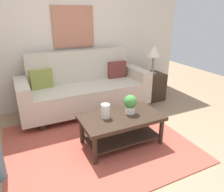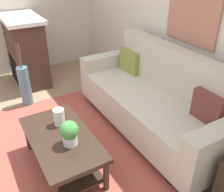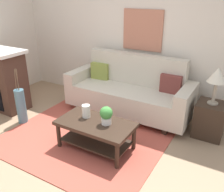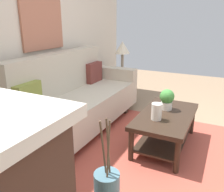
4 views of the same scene
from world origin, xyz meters
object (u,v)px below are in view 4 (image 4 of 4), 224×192
Objects in this scene: throw_pillow_olive at (28,97)px; side_table at (122,86)px; throw_pillow_maroon at (94,72)px; potted_plant_tabletop at (167,99)px; coffee_table at (166,123)px; framed_painting at (43,22)px; tabletop_vase at (157,112)px; couch at (75,101)px; table_lamp at (123,49)px.

throw_pillow_olive is 0.64× the size of side_table.
throw_pillow_maroon reaches higher than potted_plant_tabletop.
throw_pillow_olive is at bearing 180.00° from throw_pillow_maroon.
coffee_table is 2.08m from framed_painting.
throw_pillow_maroon is at bearing 65.62° from coffee_table.
tabletop_vase is 1.92m from framed_painting.
side_table is 0.73× the size of framed_painting.
throw_pillow_maroon is at bearing 57.68° from tabletop_vase.
couch is 0.77m from throw_pillow_olive.
side_table is at bearing -14.84° from throw_pillow_maroon.
potted_plant_tabletop is at bearing -109.44° from throw_pillow_maroon.
framed_painting is (-1.44, 0.53, 1.20)m from side_table.
side_table is at bearing -20.27° from framed_painting.
couch reaches higher than potted_plant_tabletop.
throw_pillow_maroon reaches higher than coffee_table.
couch is 1.27m from coffee_table.
throw_pillow_maroon is 0.47× the size of framed_painting.
throw_pillow_olive is 1.44m from throw_pillow_maroon.
table_lamp is at bearing -2.67° from couch.
tabletop_vase is 0.34× the size of side_table.
coffee_table is (-0.63, -1.38, -0.37)m from throw_pillow_maroon.
tabletop_vase is at bearing -122.32° from throw_pillow_maroon.
throw_pillow_maroon is at bearing 165.16° from table_lamp.
coffee_table is 1.96× the size of side_table.
potted_plant_tabletop is (-0.47, -1.34, -0.11)m from throw_pillow_maroon.
framed_painting is (-0.72, 0.34, 0.80)m from throw_pillow_maroon.
tabletop_vase is 0.36m from potted_plant_tabletop.
coffee_table is (0.09, -1.26, -0.12)m from couch.
tabletop_vase is at bearing 162.60° from coffee_table.
tabletop_vase is (0.60, -1.32, -0.16)m from throw_pillow_olive.
throw_pillow_olive is 1.00× the size of throw_pillow_maroon.
throw_pillow_maroon is 1.90× the size of tabletop_vase.
coffee_table is 1.80m from side_table.
potted_plant_tabletop is at bearing -136.23° from table_lamp.
framed_painting is at bearing 25.41° from throw_pillow_olive.
coffee_table is at bearing -59.70° from throw_pillow_olive.
framed_painting is at bearing 93.01° from coffee_table.
potted_plant_tabletop is 0.47× the size of side_table.
throw_pillow_maroon is 1.43m from potted_plant_tabletop.
table_lamp is (1.35, 1.19, 0.68)m from coffee_table.
framed_painting reaches higher than throw_pillow_olive.
framed_painting is at bearing 85.99° from tabletop_vase.
table_lamp is (1.20, 1.15, 0.42)m from potted_plant_tabletop.
throw_pillow_maroon is at bearing 165.16° from side_table.
throw_pillow_maroon is at bearing 0.00° from throw_pillow_olive.
side_table is (2.16, -0.19, -0.40)m from throw_pillow_olive.
framed_painting is (0.00, 0.47, 1.05)m from couch.
throw_pillow_olive is at bearing 120.30° from coffee_table.
throw_pillow_maroon is at bearing -25.41° from framed_painting.
throw_pillow_olive is 0.63× the size of table_lamp.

